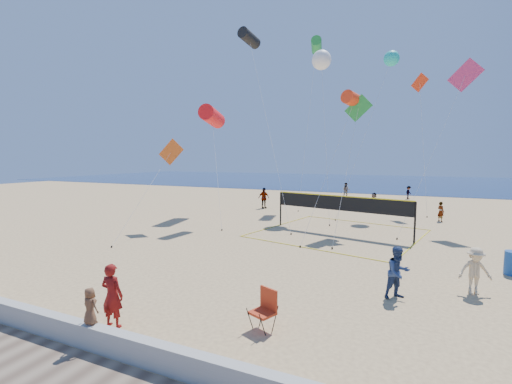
% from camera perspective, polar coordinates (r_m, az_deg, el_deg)
% --- Properties ---
extents(ground, '(120.00, 120.00, 0.00)m').
position_cam_1_polar(ground, '(11.40, -10.02, -18.30)').
color(ground, '#D5B478').
rests_on(ground, ground).
extents(ocean, '(140.00, 50.00, 0.03)m').
position_cam_1_polar(ocean, '(70.99, 19.17, 1.68)').
color(ocean, '#112251').
rests_on(ocean, ground).
extents(seawall, '(32.00, 0.30, 0.60)m').
position_cam_1_polar(seawall, '(9.20, -21.44, -22.72)').
color(seawall, '#AEADA9').
rests_on(seawall, ground).
extents(woman, '(0.70, 0.51, 1.78)m').
position_cam_1_polar(woman, '(10.49, -22.85, -15.60)').
color(woman, maroon).
rests_on(woman, ground).
extents(toddler, '(0.46, 0.32, 0.90)m').
position_cam_1_polar(toddler, '(9.60, -25.91, -16.71)').
color(toddler, brown).
rests_on(toddler, seawall).
extents(bystander_a, '(1.07, 1.04, 1.74)m').
position_cam_1_polar(bystander_a, '(12.45, 22.58, -12.27)').
color(bystander_a, navy).
rests_on(bystander_a, ground).
extents(bystander_b, '(1.15, 0.82, 1.61)m').
position_cam_1_polar(bystander_b, '(14.04, 32.69, -10.98)').
color(bystander_b, '#D3B88C').
rests_on(bystander_b, ground).
extents(far_person_0, '(1.04, 1.17, 1.90)m').
position_cam_1_polar(far_person_0, '(31.34, 1.30, -1.01)').
color(far_person_0, gray).
rests_on(far_person_0, ground).
extents(far_person_1, '(1.44, 1.25, 1.57)m').
position_cam_1_polar(far_person_1, '(31.90, 19.03, -1.51)').
color(far_person_1, gray).
rests_on(far_person_1, ground).
extents(far_person_2, '(0.61, 0.63, 1.45)m').
position_cam_1_polar(far_person_2, '(28.31, 28.42, -2.89)').
color(far_person_2, gray).
rests_on(far_person_2, ground).
extents(far_person_3, '(0.88, 0.71, 1.73)m').
position_cam_1_polar(far_person_3, '(41.25, 14.79, 0.31)').
color(far_person_3, gray).
rests_on(far_person_3, ground).
extents(far_person_4, '(0.88, 1.08, 1.45)m').
position_cam_1_polar(far_person_4, '(42.28, 24.09, -0.06)').
color(far_person_4, gray).
rests_on(far_person_4, ground).
extents(camp_chair, '(0.76, 0.88, 1.23)m').
position_cam_1_polar(camp_chair, '(9.70, 1.56, -18.57)').
color(camp_chair, '#B73015').
rests_on(camp_chair, ground).
extents(volleyball_net, '(10.44, 10.32, 2.34)m').
position_cam_1_polar(volleyball_net, '(21.48, 13.79, -2.55)').
color(volleyball_net, black).
rests_on(volleyball_net, ground).
extents(kite_0, '(4.88, 7.10, 8.77)m').
position_cam_1_polar(kite_0, '(28.43, -7.33, 12.37)').
color(kite_0, '#FF1619').
rests_on(kite_0, ground).
extents(kite_1, '(5.51, 5.72, 14.08)m').
position_cam_1_polar(kite_1, '(27.94, -1.13, 24.24)').
color(kite_1, black).
rests_on(kite_1, ground).
extents(kite_2, '(2.46, 7.14, 8.80)m').
position_cam_1_polar(kite_2, '(23.23, 16.08, 14.43)').
color(kite_2, '#FF3A15').
rests_on(kite_2, ground).
extents(kite_3, '(1.73, 5.58, 5.87)m').
position_cam_1_polar(kite_3, '(22.74, -14.28, 5.97)').
color(kite_3, '#D8581B').
rests_on(kite_3, ground).
extents(kite_4, '(1.69, 5.59, 8.56)m').
position_cam_1_polar(kite_4, '(22.58, 16.54, 12.36)').
color(kite_4, green).
rests_on(kite_4, ground).
extents(kite_5, '(4.63, 6.01, 10.99)m').
position_cam_1_polar(kite_5, '(26.73, 31.25, 15.56)').
color(kite_5, '#CF336F').
rests_on(kite_5, ground).
extents(kite_6, '(2.79, 5.51, 13.08)m').
position_cam_1_polar(kite_6, '(29.40, 10.86, 20.79)').
color(kite_6, white).
rests_on(kite_6, ground).
extents(kite_7, '(3.82, 6.47, 13.33)m').
position_cam_1_polar(kite_7, '(31.96, 21.64, 19.96)').
color(kite_7, '#20CBBD').
rests_on(kite_7, ground).
extents(kite_8, '(1.42, 5.86, 15.72)m').
position_cam_1_polar(kite_8, '(35.32, 10.05, 22.86)').
color(kite_8, green).
rests_on(kite_8, ground).
extents(kite_9, '(1.61, 3.52, 11.68)m').
position_cam_1_polar(kite_9, '(32.71, 25.69, 14.98)').
color(kite_9, '#FF3A15').
rests_on(kite_9, ground).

